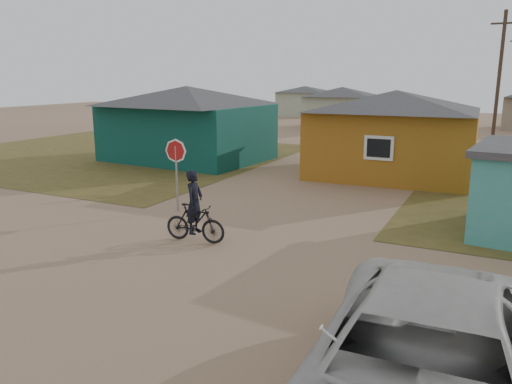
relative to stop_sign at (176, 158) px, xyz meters
The scene contains 10 objects.
ground 5.42m from the stop_sign, 57.02° to the right, with size 120.00×120.00×0.00m, color #916F53.
grass_nw 14.33m from the stop_sign, 142.16° to the left, with size 20.00×18.00×0.00m, color brown.
house_teal 10.85m from the stop_sign, 121.83° to the left, with size 8.93×7.08×4.00m.
house_yellow 11.06m from the stop_sign, 61.49° to the left, with size 7.72×6.76×3.90m.
house_pale_west 29.89m from the stop_sign, 96.19° to the left, with size 7.04×6.15×3.60m.
house_pale_north 43.20m from the stop_sign, 105.06° to the left, with size 6.28×5.81×3.40m.
utility_pole_near 20.13m from the stop_sign, 62.36° to the left, with size 1.40×0.20×8.00m.
stop_sign is the anchor object (origin of this frame).
cyclist 3.58m from the stop_sign, 46.82° to the right, with size 1.83×0.68×2.02m.
vehicle 12.05m from the stop_sign, 40.33° to the right, with size 2.99×6.48×1.80m, color #BBBBB7.
Camera 1 is at (6.94, -9.35, 4.50)m, focal length 35.00 mm.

